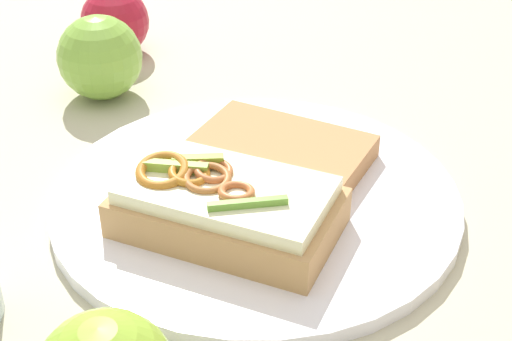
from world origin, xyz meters
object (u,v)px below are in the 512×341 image
Objects in this scene: sandwich at (225,205)px; apple_1 at (100,57)px; plate at (256,198)px; apple_3 at (114,21)px; bread_slice_side at (281,150)px.

apple_1 is (0.27, 0.01, 0.01)m from sandwich.
apple_3 is at bearing 0.27° from plate.
sandwich is 2.40× the size of apple_3.
bread_slice_side is (0.03, -0.04, 0.02)m from plate.
sandwich is 1.28× the size of bread_slice_side.
apple_1 is (0.24, 0.05, 0.04)m from plate.
bread_slice_side is at bearing -51.23° from plate.
bread_slice_side is (0.06, -0.08, -0.01)m from sandwich.
apple_1 reaches higher than apple_3.
bread_slice_side is at bearing -157.26° from apple_1.
apple_1 reaches higher than plate.
plate is 0.25m from apple_1.
plate is 2.27× the size of bread_slice_side.
apple_3 is (0.33, 0.00, 0.03)m from plate.
sandwich is 0.27m from apple_1.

